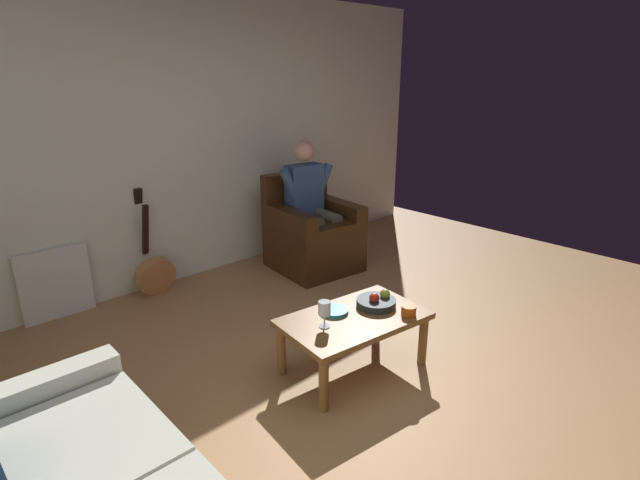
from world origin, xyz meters
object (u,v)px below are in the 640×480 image
Objects in this scene: fruit_bowl at (377,302)px; person_seated at (311,202)px; decorative_dish at (334,311)px; guitar at (155,271)px; wine_glass_near at (324,310)px; coffee_table at (354,324)px; armchair at (312,235)px; candle_jar at (409,310)px.

person_seated is at bearing -117.79° from fruit_bowl.
decorative_dish is (1.10, 1.43, -0.29)m from person_seated.
guitar reaches higher than wine_glass_near.
guitar is 2.16m from fruit_bowl.
coffee_table is at bearing -0.10° from fruit_bowl.
armchair is 1.80m from decorative_dish.
candle_jar is (0.77, 1.79, 0.08)m from armchair.
fruit_bowl is (-0.46, 0.03, -0.09)m from wine_glass_near.
armchair is 0.94× the size of coffee_table.
fruit_bowl is 2.75× the size of candle_jar.
candle_jar is at bearing 132.22° from decorative_dish.
candle_jar is at bearing 73.37° from armchair.
fruit_bowl reaches higher than coffee_table.
wine_glass_near is 0.65× the size of fruit_bowl.
guitar is at bearing -78.41° from coffee_table.
fruit_bowl reaches higher than candle_jar.
decorative_dish is (0.28, -0.13, -0.02)m from fruit_bowl.
fruit_bowl is 1.40× the size of decorative_dish.
coffee_table is 5.75× the size of wine_glass_near.
decorative_dish is (0.05, -0.13, 0.07)m from coffee_table.
coffee_table is 3.72× the size of fruit_bowl.
fruit_bowl is at bearing 154.54° from decorative_dish.
fruit_bowl is 0.31m from decorative_dish.
person_seated is 1.92m from coffee_table.
guitar reaches higher than fruit_bowl.
guitar is at bearing -72.49° from fruit_bowl.
fruit_bowl is (-0.65, 2.05, 0.21)m from guitar.
guitar reaches higher than armchair.
person_seated is at bearing -130.14° from wine_glass_near.
wine_glass_near is at bearing 95.15° from guitar.
decorative_dish is at bearing -25.46° from fruit_bowl.
wine_glass_near is 0.59m from candle_jar.
armchair is 5.40× the size of wine_glass_near.
wine_glass_near is 0.24m from decorative_dish.
armchair is at bearing -117.88° from fruit_bowl.
person_seated is at bearing -127.68° from decorative_dish.
armchair is at bearing 90.00° from person_seated.
armchair is 0.35m from person_seated.
decorative_dish is at bearing -151.81° from wine_glass_near.
wine_glass_near is at bearing -27.32° from candle_jar.
wine_glass_near is 0.91× the size of decorative_dish.
person_seated reaches higher than fruit_bowl.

